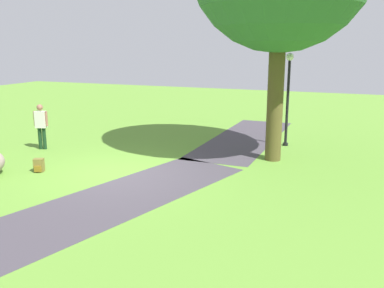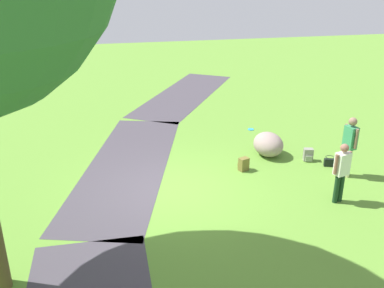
{
  "view_description": "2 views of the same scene",
  "coord_description": "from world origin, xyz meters",
  "px_view_note": "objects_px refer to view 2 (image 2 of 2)",
  "views": [
    {
      "loc": [
        10.35,
        6.39,
        3.74
      ],
      "look_at": [
        -0.99,
        1.9,
        0.83
      ],
      "focal_mm": 39.76,
      "sensor_mm": 36.0,
      "label": 1
    },
    {
      "loc": [
        -10.4,
        1.64,
        5.76
      ],
      "look_at": [
        -0.41,
        -0.49,
        1.48
      ],
      "focal_mm": 40.61,
      "sensor_mm": 36.0,
      "label": 2
    }
  ],
  "objects_px": {
    "man_near_boulder": "(342,169)",
    "handbag_on_grass": "(329,162)",
    "lawn_boulder": "(268,144)",
    "backpack_by_boulder": "(243,164)",
    "frisbee_on_grass": "(251,129)",
    "spare_backpack_on_lawn": "(308,155)",
    "woman_with_handbag": "(350,142)"
  },
  "relations": [
    {
      "from": "man_near_boulder",
      "to": "handbag_on_grass",
      "type": "xyz_separation_m",
      "value": [
        2.0,
        -0.85,
        -0.8
      ]
    },
    {
      "from": "lawn_boulder",
      "to": "backpack_by_boulder",
      "type": "xyz_separation_m",
      "value": [
        -0.9,
        1.12,
        -0.18
      ]
    },
    {
      "from": "lawn_boulder",
      "to": "backpack_by_boulder",
      "type": "height_order",
      "value": "lawn_boulder"
    },
    {
      "from": "lawn_boulder",
      "to": "handbag_on_grass",
      "type": "bearing_deg",
      "value": -127.44
    },
    {
      "from": "backpack_by_boulder",
      "to": "frisbee_on_grass",
      "type": "distance_m",
      "value": 3.49
    },
    {
      "from": "lawn_boulder",
      "to": "backpack_by_boulder",
      "type": "bearing_deg",
      "value": 128.64
    },
    {
      "from": "lawn_boulder",
      "to": "handbag_on_grass",
      "type": "distance_m",
      "value": 1.95
    },
    {
      "from": "spare_backpack_on_lawn",
      "to": "frisbee_on_grass",
      "type": "height_order",
      "value": "spare_backpack_on_lawn"
    },
    {
      "from": "woman_with_handbag",
      "to": "backpack_by_boulder",
      "type": "bearing_deg",
      "value": 70.87
    },
    {
      "from": "man_near_boulder",
      "to": "spare_backpack_on_lawn",
      "type": "distance_m",
      "value": 2.65
    },
    {
      "from": "backpack_by_boulder",
      "to": "spare_backpack_on_lawn",
      "type": "relative_size",
      "value": 1.0
    },
    {
      "from": "handbag_on_grass",
      "to": "backpack_by_boulder",
      "type": "xyz_separation_m",
      "value": [
        0.28,
        2.66,
        0.05
      ]
    },
    {
      "from": "lawn_boulder",
      "to": "man_near_boulder",
      "type": "xyz_separation_m",
      "value": [
        -3.18,
        -0.69,
        0.56
      ]
    },
    {
      "from": "woman_with_handbag",
      "to": "frisbee_on_grass",
      "type": "bearing_deg",
      "value": 19.02
    },
    {
      "from": "lawn_boulder",
      "to": "frisbee_on_grass",
      "type": "height_order",
      "value": "lawn_boulder"
    },
    {
      "from": "woman_with_handbag",
      "to": "handbag_on_grass",
      "type": "bearing_deg",
      "value": 11.24
    },
    {
      "from": "woman_with_handbag",
      "to": "backpack_by_boulder",
      "type": "xyz_separation_m",
      "value": [
        0.97,
        2.8,
        -0.86
      ]
    },
    {
      "from": "lawn_boulder",
      "to": "frisbee_on_grass",
      "type": "relative_size",
      "value": 5.31
    },
    {
      "from": "backpack_by_boulder",
      "to": "spare_backpack_on_lawn",
      "type": "bearing_deg",
      "value": -84.08
    },
    {
      "from": "woman_with_handbag",
      "to": "backpack_by_boulder",
      "type": "distance_m",
      "value": 3.08
    },
    {
      "from": "backpack_by_boulder",
      "to": "woman_with_handbag",
      "type": "bearing_deg",
      "value": -109.13
    },
    {
      "from": "handbag_on_grass",
      "to": "spare_backpack_on_lawn",
      "type": "height_order",
      "value": "spare_backpack_on_lawn"
    },
    {
      "from": "spare_backpack_on_lawn",
      "to": "frisbee_on_grass",
      "type": "distance_m",
      "value": 3.1
    },
    {
      "from": "lawn_boulder",
      "to": "woman_with_handbag",
      "type": "height_order",
      "value": "woman_with_handbag"
    },
    {
      "from": "woman_with_handbag",
      "to": "handbag_on_grass",
      "type": "height_order",
      "value": "woman_with_handbag"
    },
    {
      "from": "lawn_boulder",
      "to": "handbag_on_grass",
      "type": "relative_size",
      "value": 3.48
    },
    {
      "from": "frisbee_on_grass",
      "to": "spare_backpack_on_lawn",
      "type": "bearing_deg",
      "value": -164.13
    },
    {
      "from": "man_near_boulder",
      "to": "backpack_by_boulder",
      "type": "bearing_deg",
      "value": 38.39
    },
    {
      "from": "man_near_boulder",
      "to": "frisbee_on_grass",
      "type": "xyz_separation_m",
      "value": [
        5.49,
        0.45,
        -0.93
      ]
    },
    {
      "from": "handbag_on_grass",
      "to": "frisbee_on_grass",
      "type": "height_order",
      "value": "handbag_on_grass"
    },
    {
      "from": "woman_with_handbag",
      "to": "frisbee_on_grass",
      "type": "xyz_separation_m",
      "value": [
        4.18,
        1.44,
        -1.04
      ]
    },
    {
      "from": "lawn_boulder",
      "to": "man_near_boulder",
      "type": "distance_m",
      "value": 3.3
    }
  ]
}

